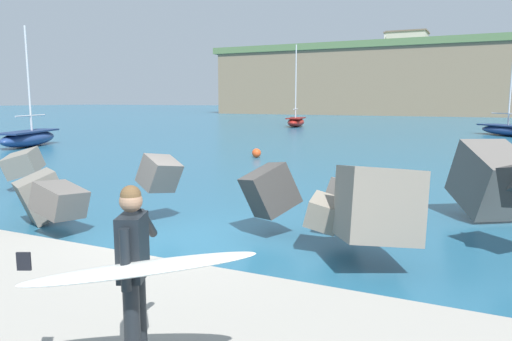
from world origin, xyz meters
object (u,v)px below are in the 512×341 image
Objects in this scene: surfer_with_board at (134,268)px; mooring_buoy_inner at (256,153)px; station_building_central at (405,42)px; boat_near_right at (512,130)px; station_building_west at (408,42)px; boat_near_left at (29,137)px; boat_mid_left at (296,121)px.

mooring_buoy_inner is (-7.14, 17.51, -1.06)m from surfer_with_board.
station_building_central is at bearing 94.51° from mooring_buoy_inner.
station_building_west reaches higher than boat_near_right.
boat_near_left is 0.87× the size of station_building_west.
mooring_buoy_inner is at bearing -119.47° from boat_near_right.
boat_near_right is 20.14m from boat_mid_left.
station_building_west is at bearing 97.20° from surfer_with_board.
boat_near_right is at bearing -74.65° from station_building_central.
station_building_west reaches higher than surfer_with_board.
boat_mid_left is at bearing -91.53° from station_building_west.
boat_near_left is at bearing 142.70° from surfer_with_board.
station_building_central is at bearing 113.00° from station_building_west.
surfer_with_board is at bearing -96.92° from boat_near_right.
station_building_central is (-0.96, 2.27, 0.11)m from station_building_west.
boat_mid_left reaches higher than mooring_buoy_inner.
boat_near_right is 14.20× the size of mooring_buoy_inner.
station_building_central is at bearing 105.35° from boat_near_right.
station_building_central is (0.68, 63.93, 14.55)m from boat_mid_left.
surfer_with_board is 4.65× the size of mooring_buoy_inner.
boat_near_left is at bearing -140.61° from boat_near_right.
mooring_buoy_inner is at bearing 112.17° from surfer_with_board.
boat_near_left is 89.83m from station_building_west.
boat_near_left is 0.86× the size of boat_mid_left.
boat_near_right is 0.76× the size of boat_mid_left.
station_building_west is at bearing -67.00° from station_building_central.
boat_near_right is at bearing 39.39° from boat_near_left.
station_building_central is at bearing 97.55° from surfer_with_board.
boat_near_right is (26.50, 21.76, -0.08)m from boat_near_left.
boat_near_right is 0.77× the size of station_building_central.
boat_mid_left is at bearing -90.61° from station_building_central.
surfer_with_board is 0.25× the size of boat_mid_left.
station_building_central is at bearing 85.18° from boat_near_left.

